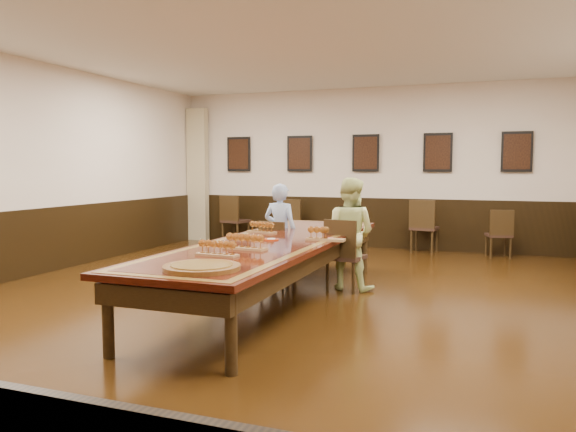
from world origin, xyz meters
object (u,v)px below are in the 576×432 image
at_px(conference_table, 273,252).
at_px(carved_platter, 202,267).
at_px(spare_chair_a, 236,219).
at_px(person_woman, 349,234).
at_px(chair_woman, 346,255).
at_px(person_man, 280,232).
at_px(spare_chair_d, 499,233).
at_px(spare_chair_c, 424,226).
at_px(spare_chair_b, 294,222).
at_px(chair_man, 277,251).

distance_m(conference_table, carved_platter, 2.03).
bearing_deg(spare_chair_a, person_woman, 144.97).
xyz_separation_m(chair_woman, person_man, (-1.05, 0.32, 0.22)).
bearing_deg(spare_chair_a, spare_chair_d, -169.63).
height_order(person_woman, conference_table, person_woman).
xyz_separation_m(spare_chair_c, person_woman, (-0.56, -3.57, 0.24)).
bearing_deg(spare_chair_b, spare_chair_a, 9.38).
xyz_separation_m(spare_chair_a, spare_chair_b, (1.29, 0.13, -0.03)).
distance_m(spare_chair_d, conference_table, 5.17).
xyz_separation_m(person_man, person_woman, (1.06, -0.22, 0.05)).
xyz_separation_m(spare_chair_d, person_man, (-2.93, -3.24, 0.26)).
bearing_deg(spare_chair_b, chair_woman, 122.25).
bearing_deg(chair_man, spare_chair_a, -49.88).
xyz_separation_m(spare_chair_b, spare_chair_c, (2.65, -0.11, 0.02)).
relative_size(chair_man, person_man, 0.63).
bearing_deg(spare_chair_d, spare_chair_a, -15.64).
relative_size(person_man, conference_table, 0.28).
bearing_deg(conference_table, spare_chair_c, 75.22).
xyz_separation_m(chair_woman, conference_table, (-0.65, -0.94, 0.14)).
xyz_separation_m(chair_woman, carved_platter, (-0.49, -2.96, 0.30)).
bearing_deg(person_man, spare_chair_b, -67.29).
height_order(person_man, person_woman, person_woman).
distance_m(spare_chair_b, spare_chair_d, 3.97).
bearing_deg(person_woman, spare_chair_d, -109.82).
bearing_deg(spare_chair_b, carved_platter, 106.70).
bearing_deg(chair_woman, person_woman, -90.00).
bearing_deg(spare_chair_b, spare_chair_d, -179.78).
xyz_separation_m(spare_chair_b, person_man, (1.04, -3.46, 0.21)).
xyz_separation_m(spare_chair_c, carved_platter, (-1.06, -6.63, 0.27)).
height_order(chair_woman, carved_platter, chair_woman).
xyz_separation_m(spare_chair_b, conference_table, (1.43, -4.72, 0.13)).
relative_size(person_man, carved_platter, 1.67).
relative_size(spare_chair_a, spare_chair_b, 1.07).
bearing_deg(chair_man, person_woman, 179.42).
distance_m(spare_chair_b, person_woman, 4.24).
distance_m(chair_man, spare_chair_d, 4.45).
distance_m(chair_woman, person_woman, 0.29).
distance_m(spare_chair_c, conference_table, 4.77).
xyz_separation_m(spare_chair_d, person_woman, (-1.87, -3.46, 0.31)).
bearing_deg(conference_table, chair_man, 109.30).
bearing_deg(conference_table, carved_platter, -85.48).
bearing_deg(spare_chair_b, person_woman, 123.08).
relative_size(chair_man, spare_chair_c, 0.86).
relative_size(chair_woman, spare_chair_d, 1.09).
distance_m(spare_chair_c, person_man, 3.72).
height_order(spare_chair_a, spare_chair_c, spare_chair_a).
relative_size(spare_chair_b, carved_platter, 1.16).
height_order(chair_woman, person_woman, person_woman).
height_order(chair_woman, conference_table, chair_woman).
relative_size(spare_chair_b, person_man, 0.69).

